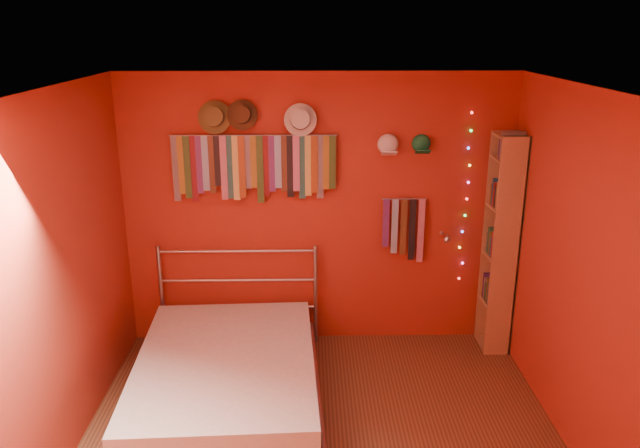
{
  "coord_description": "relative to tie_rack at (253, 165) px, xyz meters",
  "views": [
    {
      "loc": [
        -0.08,
        -3.66,
        2.88
      ],
      "look_at": [
        0.0,
        0.9,
        1.41
      ],
      "focal_mm": 35.0,
      "sensor_mm": 36.0,
      "label": 1
    }
  ],
  "objects": [
    {
      "name": "right_wall",
      "position": [
        2.32,
        -1.68,
        -0.46
      ],
      "size": [
        0.02,
        3.5,
        2.5
      ],
      "primitive_type": "cube",
      "color": "maroon",
      "rests_on": "ground"
    },
    {
      "name": "cap_white",
      "position": [
        1.18,
        0.01,
        0.17
      ],
      "size": [
        0.18,
        0.23,
        0.18
      ],
      "color": "white",
      "rests_on": "back_wall"
    },
    {
      "name": "back_wall",
      "position": [
        0.57,
        0.07,
        -0.46
      ],
      "size": [
        3.5,
        0.02,
        2.5
      ],
      "primitive_type": "cube",
      "color": "maroon",
      "rests_on": "ground"
    },
    {
      "name": "fairy_lights",
      "position": [
        1.89,
        0.03,
        -0.33
      ],
      "size": [
        0.06,
        0.02,
        1.57
      ],
      "color": "#FF3333",
      "rests_on": "back_wall"
    },
    {
      "name": "fedora_white",
      "position": [
        0.42,
        -0.03,
        0.4
      ],
      "size": [
        0.28,
        0.15,
        0.28
      ],
      "rotation": [
        1.36,
        0.0,
        0.0
      ],
      "color": "silver",
      "rests_on": "back_wall"
    },
    {
      "name": "small_tie_rack",
      "position": [
        1.35,
        0.0,
        -0.58
      ],
      "size": [
        0.4,
        0.03,
        0.6
      ],
      "color": "#A6A6AA",
      "rests_on": "back_wall"
    },
    {
      "name": "bookshelf",
      "position": [
        2.23,
        -0.15,
        -0.69
      ],
      "size": [
        0.25,
        0.34,
        2.0
      ],
      "color": "#997045",
      "rests_on": "ground"
    },
    {
      "name": "fedora_brown",
      "position": [
        -0.08,
        -0.03,
        0.44
      ],
      "size": [
        0.26,
        0.14,
        0.26
      ],
      "rotation": [
        1.36,
        0.0,
        0.0
      ],
      "color": "#462D19",
      "rests_on": "back_wall"
    },
    {
      "name": "reading_lamp",
      "position": [
        1.7,
        -0.15,
        -0.64
      ],
      "size": [
        0.06,
        0.27,
        0.08
      ],
      "color": "#A6A6AA",
      "rests_on": "back_wall"
    },
    {
      "name": "left_wall",
      "position": [
        -1.18,
        -1.68,
        -0.46
      ],
      "size": [
        0.02,
        3.5,
        2.5
      ],
      "primitive_type": "cube",
      "color": "maroon",
      "rests_on": "ground"
    },
    {
      "name": "tie_rack",
      "position": [
        0.0,
        0.0,
        0.0
      ],
      "size": [
        1.45,
        0.03,
        0.6
      ],
      "color": "#A6A6AA",
      "rests_on": "back_wall"
    },
    {
      "name": "cap_green",
      "position": [
        1.47,
        0.01,
        0.18
      ],
      "size": [
        0.17,
        0.22,
        0.17
      ],
      "color": "#1A7740",
      "rests_on": "back_wall"
    },
    {
      "name": "ceiling",
      "position": [
        0.57,
        -1.68,
        0.79
      ],
      "size": [
        3.5,
        3.5,
        0.02
      ],
      "primitive_type": "cube",
      "color": "white",
      "rests_on": "back_wall"
    },
    {
      "name": "fedora_olive",
      "position": [
        -0.32,
        -0.03,
        0.42
      ],
      "size": [
        0.29,
        0.15,
        0.28
      ],
      "rotation": [
        1.36,
        0.0,
        0.0
      ],
      "color": "brown",
      "rests_on": "back_wall"
    },
    {
      "name": "bed",
      "position": [
        -0.17,
        -1.05,
        -1.48
      ],
      "size": [
        1.54,
        2.03,
        0.97
      ],
      "rotation": [
        0.0,
        0.0,
        0.04
      ],
      "color": "#A6A6AA",
      "rests_on": "ground"
    }
  ]
}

